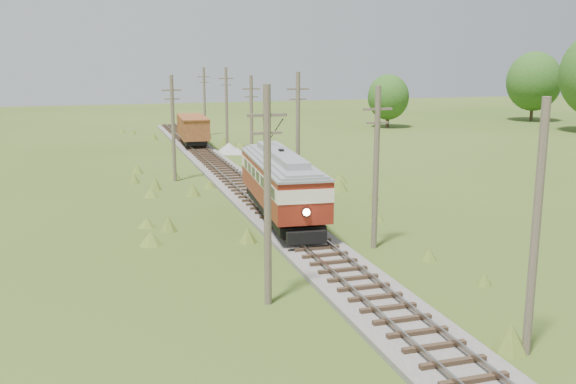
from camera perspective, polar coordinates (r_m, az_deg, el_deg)
name	(u,v)px	position (r m, az deg, el deg)	size (l,w,h in m)	color
railbed_main	(245,190)	(48.43, -3.83, 0.20)	(3.60, 96.00, 0.57)	#605B54
streetcar	(281,180)	(38.76, -0.61, 1.09)	(4.08, 13.10, 5.93)	black
gondola	(193,128)	(72.81, -8.46, 5.62)	(3.31, 8.98, 2.94)	black
gravel_pile	(230,148)	(68.13, -5.15, 3.89)	(3.05, 3.24, 1.11)	gray
utility_pole_r_1	(536,231)	(22.77, 21.16, -3.21)	(0.30, 0.30, 8.80)	brown
utility_pole_r_2	(376,166)	(33.76, 7.84, 2.27)	(1.60, 0.30, 8.60)	brown
utility_pole_r_3	(298,134)	(45.70, 0.88, 5.16)	(1.60, 0.30, 9.00)	brown
utility_pole_r_4	(251,121)	(58.12, -3.27, 6.30)	(1.60, 0.30, 8.40)	brown
utility_pole_r_5	(227,107)	(70.82, -5.48, 7.49)	(1.60, 0.30, 8.90)	brown
utility_pole_r_6	(205,101)	(83.54, -7.43, 8.05)	(1.60, 0.30, 8.70)	brown
utility_pole_l_a	(268,195)	(25.63, -1.83, -0.24)	(1.60, 0.30, 9.00)	brown
utility_pole_l_b	(173,127)	(52.85, -10.18, 5.68)	(1.60, 0.30, 8.60)	brown
tree_right_5	(534,81)	(109.07, 21.02, 9.17)	(8.40, 8.40, 10.82)	#38281C
tree_mid_b	(388,97)	(93.69, 8.90, 8.33)	(5.88, 5.88, 7.57)	#38281C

